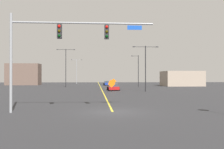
# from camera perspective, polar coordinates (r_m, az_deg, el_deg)

# --- Properties ---
(ground) EXTENTS (179.89, 179.89, 0.00)m
(ground) POSITION_cam_1_polar(r_m,az_deg,el_deg) (18.70, 0.13, -8.54)
(ground) COLOR #2D2D30
(road_centre_stripe) EXTENTS (0.16, 99.94, 0.01)m
(road_centre_stripe) POSITION_cam_1_polar(r_m,az_deg,el_deg) (68.50, -2.81, -2.61)
(road_centre_stripe) COLOR yellow
(road_centre_stripe) RESTS_ON ground
(traffic_signal_assembly) EXTENTS (10.53, 0.44, 7.24)m
(traffic_signal_assembly) POSITION_cam_1_polar(r_m,az_deg,el_deg) (18.84, -12.28, 7.61)
(traffic_signal_assembly) COLOR gray
(traffic_signal_assembly) RESTS_ON ground
(street_lamp_near_left) EXTENTS (3.81, 0.24, 8.44)m
(street_lamp_near_left) POSITION_cam_1_polar(r_m,az_deg,el_deg) (85.79, -8.12, 1.18)
(street_lamp_near_left) COLOR gray
(street_lamp_near_left) RESTS_ON ground
(street_lamp_far_left) EXTENTS (1.84, 0.24, 7.64)m
(street_lamp_far_left) POSITION_cam_1_polar(r_m,az_deg,el_deg) (59.78, 5.93, 1.12)
(street_lamp_far_left) COLOR black
(street_lamp_far_left) RESTS_ON ground
(street_lamp_mid_right) EXTENTS (4.51, 0.24, 9.32)m
(street_lamp_mid_right) POSITION_cam_1_polar(r_m,az_deg,el_deg) (61.85, -10.54, 2.27)
(street_lamp_mid_right) COLOR black
(street_lamp_mid_right) RESTS_ON ground
(street_lamp_far_right) EXTENTS (4.42, 0.24, 7.85)m
(street_lamp_far_right) POSITION_cam_1_polar(r_m,az_deg,el_deg) (43.04, 7.68, 2.39)
(street_lamp_far_right) COLOR black
(street_lamp_far_right) RESTS_ON ground
(construction_sign_left_shoulder) EXTENTS (1.11, 0.29, 1.93)m
(construction_sign_left_shoulder) POSITION_cam_1_polar(r_m,az_deg,el_deg) (53.76, -0.23, -1.90)
(construction_sign_left_shoulder) COLOR orange
(construction_sign_left_shoulder) RESTS_ON ground
(construction_sign_left_lane) EXTENTS (1.27, 0.07, 1.97)m
(construction_sign_left_lane) POSITION_cam_1_polar(r_m,az_deg,el_deg) (42.36, -0.10, -2.30)
(construction_sign_left_lane) COLOR orange
(construction_sign_left_lane) RESTS_ON ground
(construction_sign_right_shoulder) EXTENTS (1.40, 0.06, 2.07)m
(construction_sign_right_shoulder) POSITION_cam_1_polar(r_m,az_deg,el_deg) (63.36, 0.36, -1.62)
(construction_sign_right_shoulder) COLOR orange
(construction_sign_right_shoulder) RESTS_ON ground
(car_red_distant) EXTENTS (2.20, 4.51, 1.27)m
(car_red_distant) POSITION_cam_1_polar(r_m,az_deg,el_deg) (47.21, 0.27, -2.89)
(car_red_distant) COLOR red
(car_red_distant) RESTS_ON ground
(car_blue_mid) EXTENTS (2.14, 3.96, 1.28)m
(car_blue_mid) POSITION_cam_1_polar(r_m,az_deg,el_deg) (72.52, -1.11, -2.02)
(car_blue_mid) COLOR #1E389E
(car_blue_mid) RESTS_ON ground
(roadside_building_east) EXTENTS (10.05, 7.96, 4.03)m
(roadside_building_east) POSITION_cam_1_polar(r_m,az_deg,el_deg) (70.30, 15.65, -0.90)
(roadside_building_east) COLOR gray
(roadside_building_east) RESTS_ON ground
(roadside_building_west) EXTENTS (9.63, 5.21, 6.44)m
(roadside_building_west) POSITION_cam_1_polar(r_m,az_deg,el_deg) (79.79, -19.60, 0.04)
(roadside_building_west) COLOR brown
(roadside_building_west) RESTS_ON ground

